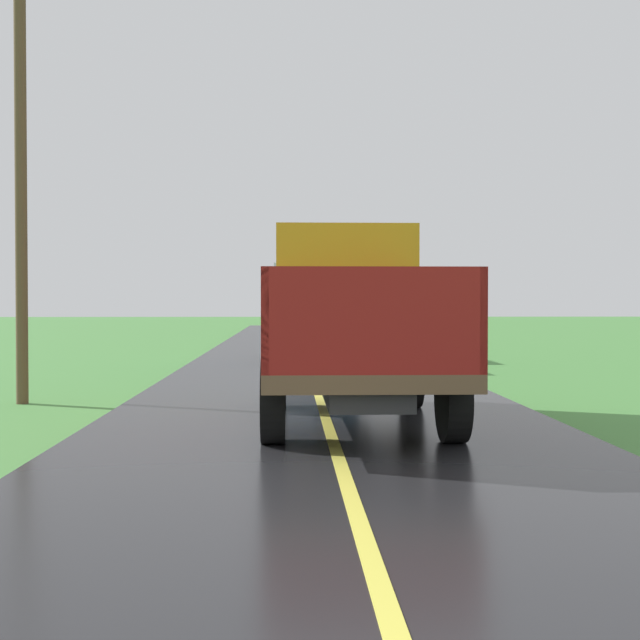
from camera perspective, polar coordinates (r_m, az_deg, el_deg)
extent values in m
cube|color=#2D2D30|center=(11.61, 2.21, -3.94)|extent=(0.90, 5.51, 0.24)
cube|color=brown|center=(11.59, 2.21, -2.96)|extent=(2.30, 5.80, 0.20)
cube|color=gold|center=(13.51, 1.59, 2.09)|extent=(2.10, 1.90, 1.90)
cube|color=black|center=(14.47, 1.35, 3.35)|extent=(1.78, 0.02, 0.76)
cube|color=maroon|center=(10.56, -3.40, 0.17)|extent=(0.08, 3.85, 1.10)
cube|color=maroon|center=(10.74, 8.53, 0.17)|extent=(0.08, 3.85, 1.10)
cube|color=maroon|center=(8.71, 3.64, -0.05)|extent=(2.30, 0.08, 1.10)
cube|color=maroon|center=(12.47, 1.90, 0.33)|extent=(2.30, 0.08, 1.10)
cylinder|color=black|center=(13.38, -2.87, -3.69)|extent=(0.28, 1.00, 1.00)
cylinder|color=black|center=(13.51, 6.09, -3.65)|extent=(0.28, 1.00, 1.00)
cylinder|color=black|center=(10.00, -3.13, -5.35)|extent=(0.28, 1.00, 1.00)
cylinder|color=black|center=(10.18, 8.83, -5.24)|extent=(0.28, 1.00, 1.00)
ellipsoid|color=#70AE33|center=(11.19, 4.00, -1.56)|extent=(0.50, 0.55, 0.52)
ellipsoid|color=#83BF31|center=(11.16, 4.12, 1.63)|extent=(0.58, 0.60, 0.37)
ellipsoid|color=#82A937|center=(11.28, -1.67, -1.83)|extent=(0.49, 0.51, 0.44)
ellipsoid|color=#81B229|center=(11.86, 5.11, -1.70)|extent=(0.55, 0.69, 0.52)
ellipsoid|color=#76AD30|center=(10.11, 4.93, -0.06)|extent=(0.42, 0.45, 0.47)
ellipsoid|color=#81BA28|center=(12.03, 1.95, -0.02)|extent=(0.46, 0.46, 0.39)
ellipsoid|color=#84BC24|center=(11.33, 4.03, 0.11)|extent=(0.42, 0.46, 0.42)
ellipsoid|color=#76AC37|center=(9.34, -0.36, -0.03)|extent=(0.42, 0.54, 0.40)
ellipsoid|color=#86B92C|center=(11.81, 1.73, 0.09)|extent=(0.59, 0.70, 0.50)
cube|color=#2D2D30|center=(24.25, -0.63, -1.26)|extent=(0.90, 5.51, 0.24)
cube|color=brown|center=(24.24, -0.63, -0.79)|extent=(2.30, 5.80, 0.20)
cube|color=silver|center=(26.18, -0.75, 1.66)|extent=(2.10, 1.90, 1.90)
cube|color=black|center=(27.14, -0.79, 2.34)|extent=(1.78, 0.02, 0.76)
cube|color=#2D517F|center=(23.25, -3.31, 0.73)|extent=(0.08, 3.85, 1.10)
cube|color=#2D517F|center=(23.31, 2.16, 0.73)|extent=(0.08, 3.85, 1.10)
cube|color=#2D517F|center=(21.37, -0.43, 0.69)|extent=(2.30, 0.08, 1.10)
cube|color=#2D517F|center=(25.14, -0.69, 0.76)|extent=(2.30, 0.08, 1.10)
cylinder|color=black|center=(26.05, -3.05, -1.31)|extent=(0.28, 1.00, 1.00)
cylinder|color=black|center=(26.10, 1.57, -1.31)|extent=(0.28, 1.00, 1.00)
cylinder|color=black|center=(22.66, -3.18, -1.69)|extent=(0.28, 1.00, 1.00)
cylinder|color=black|center=(22.72, 2.12, -1.68)|extent=(0.28, 1.00, 1.00)
ellipsoid|color=#77B325|center=(22.77, -0.18, 0.59)|extent=(0.51, 0.61, 0.43)
ellipsoid|color=#83BD26|center=(21.91, -0.66, -0.33)|extent=(0.50, 0.47, 0.47)
ellipsoid|color=#71AC25|center=(22.43, 1.55, -0.30)|extent=(0.42, 0.54, 0.47)
ellipsoid|color=#84C121|center=(22.98, -2.70, 0.56)|extent=(0.52, 0.50, 0.41)
ellipsoid|color=#76B723|center=(22.41, -1.88, 0.56)|extent=(0.54, 0.59, 0.50)
ellipsoid|color=#75BB24|center=(24.61, -1.86, -0.16)|extent=(0.41, 0.43, 0.39)
ellipsoid|color=#82B231|center=(23.98, 1.06, -0.12)|extent=(0.46, 0.43, 0.42)
ellipsoid|color=#71BF26|center=(23.33, -0.42, 1.39)|extent=(0.40, 0.49, 0.44)
ellipsoid|color=#77B538|center=(24.20, -0.70, -0.09)|extent=(0.55, 0.56, 0.50)
cylinder|color=brown|center=(15.49, -19.24, 9.29)|extent=(0.20, 0.20, 7.84)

